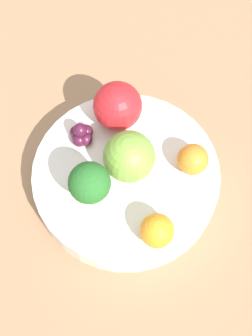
{
  "coord_description": "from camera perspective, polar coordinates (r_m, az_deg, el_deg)",
  "views": [
    {
      "loc": [
        -0.19,
        -0.16,
        0.57
      ],
      "look_at": [
        0.0,
        0.0,
        0.07
      ],
      "focal_mm": 50.0,
      "sensor_mm": 36.0,
      "label": 1
    }
  ],
  "objects": [
    {
      "name": "ground_plane",
      "position": [
        0.62,
        0.0,
        -2.71
      ],
      "size": [
        6.0,
        6.0,
        0.0
      ],
      "primitive_type": "plane",
      "color": "gray"
    },
    {
      "name": "orange_back",
      "position": [
        0.52,
        3.79,
        -7.62
      ],
      "size": [
        0.04,
        0.04,
        0.04
      ],
      "color": "orange",
      "rests_on": "bowl"
    },
    {
      "name": "table_surface",
      "position": [
        0.61,
        0.0,
        -2.33
      ],
      "size": [
        1.2,
        1.2,
        0.02
      ],
      "color": "#936D4C",
      "rests_on": "ground_plane"
    },
    {
      "name": "broccoli",
      "position": [
        0.52,
        -4.47,
        -1.91
      ],
      "size": [
        0.05,
        0.05,
        0.07
      ],
      "color": "#8CB76B",
      "rests_on": "bowl"
    },
    {
      "name": "grape_cluster",
      "position": [
        0.58,
        -5.4,
        4.13
      ],
      "size": [
        0.03,
        0.03,
        0.03
      ],
      "color": "#47142D",
      "rests_on": "bowl"
    },
    {
      "name": "orange_front",
      "position": [
        0.56,
        8.14,
        1.05
      ],
      "size": [
        0.04,
        0.04,
        0.04
      ],
      "color": "orange",
      "rests_on": "bowl"
    },
    {
      "name": "apple_red",
      "position": [
        0.58,
        -1.04,
        7.58
      ],
      "size": [
        0.06,
        0.06,
        0.06
      ],
      "color": "red",
      "rests_on": "bowl"
    },
    {
      "name": "bowl",
      "position": [
        0.58,
        0.0,
        -1.22
      ],
      "size": [
        0.23,
        0.23,
        0.04
      ],
      "color": "silver",
      "rests_on": "table_surface"
    },
    {
      "name": "apple_green",
      "position": [
        0.54,
        0.76,
        1.11
      ],
      "size": [
        0.06,
        0.06,
        0.06
      ],
      "color": "olive",
      "rests_on": "bowl"
    }
  ]
}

